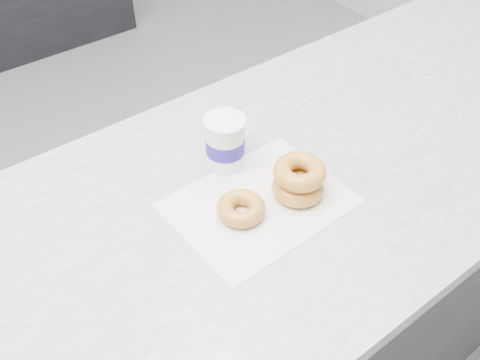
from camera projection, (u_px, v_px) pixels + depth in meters
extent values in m
plane|color=gray|center=(83.00, 311.00, 1.93)|extent=(5.00, 5.00, 0.00)
cube|color=silver|center=(128.00, 270.00, 0.97)|extent=(3.06, 0.76, 0.04)
cube|color=silver|center=(259.00, 203.00, 1.07)|extent=(0.35, 0.27, 0.00)
torus|color=gold|center=(241.00, 208.00, 1.03)|extent=(0.12, 0.12, 0.03)
torus|color=gold|center=(298.00, 187.00, 1.07)|extent=(0.11, 0.11, 0.04)
torus|color=gold|center=(300.00, 172.00, 1.05)|extent=(0.14, 0.14, 0.04)
cylinder|color=white|center=(225.00, 142.00, 1.11)|extent=(0.10, 0.10, 0.12)
cylinder|color=white|center=(225.00, 121.00, 1.07)|extent=(0.09, 0.09, 0.01)
cylinder|color=navy|center=(225.00, 144.00, 1.12)|extent=(0.10, 0.10, 0.04)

